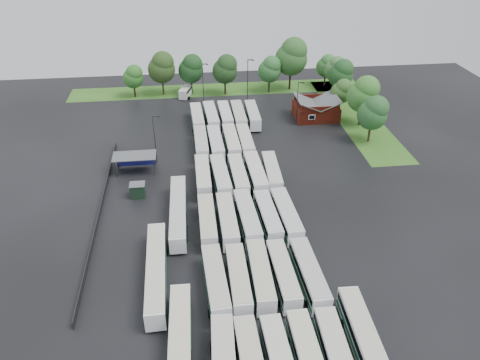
{
  "coord_description": "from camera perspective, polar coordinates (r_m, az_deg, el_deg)",
  "views": [
    {
      "loc": [
        -6.41,
        -58.86,
        45.94
      ],
      "look_at": [
        2.0,
        12.0,
        2.5
      ],
      "focal_mm": 35.0,
      "sensor_mm": 36.0,
      "label": 1
    }
  ],
  "objects": [
    {
      "name": "wash_shed",
      "position": [
        92.22,
        -12.7,
        2.74
      ],
      "size": [
        8.2,
        4.2,
        3.58
      ],
      "color": "#2D2D30",
      "rests_on": "ground"
    },
    {
      "name": "bus_r5c0",
      "position": [
        109.89,
        -5.25,
        7.55
      ],
      "size": [
        3.01,
        12.26,
        3.39
      ],
      "rotation": [
        0.0,
        0.0,
        0.04
      ],
      "color": "white",
      "rests_on": "ground"
    },
    {
      "name": "bus_r5c3",
      "position": [
        110.57,
        -0.18,
        7.86
      ],
      "size": [
        2.67,
        12.46,
        3.47
      ],
      "rotation": [
        0.0,
        0.0,
        0.0
      ],
      "color": "white",
      "rests_on": "ground"
    },
    {
      "name": "bus_r4c2",
      "position": [
        98.02,
        -1.05,
        4.64
      ],
      "size": [
        2.85,
        12.54,
        3.48
      ],
      "rotation": [
        0.0,
        0.0,
        0.02
      ],
      "color": "white",
      "rests_on": "ground"
    },
    {
      "name": "minibus",
      "position": [
        127.28,
        -6.65,
        10.64
      ],
      "size": [
        3.72,
        6.19,
        2.54
      ],
      "rotation": [
        0.0,
        0.0,
        -0.29
      ],
      "color": "white",
      "rests_on": "ground"
    },
    {
      "name": "artic_bus_west_b",
      "position": [
        77.15,
        -7.55,
        -3.83
      ],
      "size": [
        2.8,
        18.13,
        3.36
      ],
      "rotation": [
        0.0,
        0.0,
        -0.01
      ],
      "color": "white",
      "rests_on": "ground"
    },
    {
      "name": "artic_bus_west_c",
      "position": [
        66.28,
        -10.17,
        -10.93
      ],
      "size": [
        2.96,
        18.48,
        3.42
      ],
      "rotation": [
        0.0,
        0.0,
        0.02
      ],
      "color": "white",
      "rests_on": "ground"
    },
    {
      "name": "bus_r2c0",
      "position": [
        74.51,
        -4.01,
        -5.05
      ],
      "size": [
        2.59,
        12.01,
        3.34
      ],
      "rotation": [
        0.0,
        0.0,
        0.0
      ],
      "color": "white",
      "rests_on": "ground"
    },
    {
      "name": "brick_building",
      "position": [
        114.87,
        9.22,
        8.36
      ],
      "size": [
        10.07,
        8.6,
        5.39
      ],
      "color": "maroon",
      "rests_on": "ground"
    },
    {
      "name": "puddle_4",
      "position": [
        63.42,
        12.28,
        -16.04
      ],
      "size": [
        3.75,
        3.75,
        0.01
      ],
      "primitive_type": "cylinder",
      "color": "black",
      "rests_on": "ground"
    },
    {
      "name": "lamp_post_back_w",
      "position": [
        120.94,
        -4.48,
        11.98
      ],
      "size": [
        1.6,
        0.31,
        10.42
      ],
      "color": "#2D2D30",
      "rests_on": "ground"
    },
    {
      "name": "grass_strip_east",
      "position": [
        118.65,
        13.85,
        7.62
      ],
      "size": [
        10.0,
        50.0,
        0.01
      ],
      "primitive_type": "cube",
      "color": "#34671C",
      "rests_on": "ground"
    },
    {
      "name": "bus_r3c3",
      "position": [
        86.61,
        1.89,
        0.78
      ],
      "size": [
        3.02,
        12.72,
        3.52
      ],
      "rotation": [
        0.0,
        0.0,
        0.03
      ],
      "color": "white",
      "rests_on": "ground"
    },
    {
      "name": "tree_north_1",
      "position": [
        127.53,
        -9.5,
        13.42
      ],
      "size": [
        7.13,
        7.13,
        11.82
      ],
      "color": "#372716",
      "rests_on": "ground"
    },
    {
      "name": "west_fence",
      "position": [
        82.31,
        -16.67,
        -3.6
      ],
      "size": [
        0.1,
        50.0,
        1.2
      ],
      "primitive_type": "cube",
      "color": "#2D2D30",
      "rests_on": "ground"
    },
    {
      "name": "tree_east_2",
      "position": [
        117.88,
        12.32,
        10.55
      ],
      "size": [
        5.19,
        5.18,
        8.58
      ],
      "color": "black",
      "rests_on": "ground"
    },
    {
      "name": "grass_strip_north",
      "position": [
        132.19,
        -2.75,
        10.96
      ],
      "size": [
        80.0,
        10.0,
        0.01
      ],
      "primitive_type": "cube",
      "color": "#34671C",
      "rests_on": "ground"
    },
    {
      "name": "puddle_2",
      "position": [
        75.3,
        -4.9,
        -6.4
      ],
      "size": [
        5.67,
        5.67,
        0.01
      ],
      "primitive_type": "cylinder",
      "color": "black",
      "rests_on": "ground"
    },
    {
      "name": "artic_bus_east",
      "position": [
        57.81,
        15.55,
        -19.88
      ],
      "size": [
        3.26,
        18.69,
        3.45
      ],
      "rotation": [
        0.0,
        0.0,
        -0.03
      ],
      "color": "white",
      "rests_on": "ground"
    },
    {
      "name": "bus_r5c2",
      "position": [
        110.67,
        -1.82,
        7.84
      ],
      "size": [
        2.87,
        12.2,
        3.38
      ],
      "rotation": [
        0.0,
        0.0,
        0.02
      ],
      "color": "white",
      "rests_on": "ground"
    },
    {
      "name": "bus_r1c2",
      "position": [
        64.81,
        2.51,
        -11.54
      ],
      "size": [
        2.83,
        12.31,
        3.41
      ],
      "rotation": [
        0.0,
        0.0,
        -0.02
      ],
      "color": "white",
      "rests_on": "ground"
    },
    {
      "name": "tree_north_2",
      "position": [
        127.46,
        -5.96,
        13.38
      ],
      "size": [
        6.56,
        6.56,
        10.87
      ],
      "color": "black",
      "rests_on": "ground"
    },
    {
      "name": "bus_r2c4",
      "position": [
        75.84,
        5.66,
        -4.33
      ],
      "size": [
        3.19,
        12.64,
        3.49
      ],
      "rotation": [
        0.0,
        0.0,
        0.04
      ],
      "color": "white",
      "rests_on": "ground"
    },
    {
      "name": "bus_r3c0",
      "position": [
        86.15,
        -4.54,
        0.44
      ],
      "size": [
        2.59,
        12.12,
        3.37
      ],
      "rotation": [
        0.0,
        0.0,
        0.0
      ],
      "color": "white",
      "rests_on": "ground"
    },
    {
      "name": "bus_r5c1",
      "position": [
        110.16,
        -3.54,
        7.72
      ],
      "size": [
        3.25,
        12.65,
        3.49
      ],
      "rotation": [
        0.0,
        0.0,
        0.05
      ],
      "color": "white",
      "rests_on": "ground"
    },
    {
      "name": "utility_hut",
      "position": [
        84.81,
        -12.36,
        -1.22
      ],
      "size": [
        2.7,
        2.2,
        2.62
      ],
      "color": "black",
      "rests_on": "ground"
    },
    {
      "name": "bus_r2c2",
      "position": [
        75.01,
        0.89,
        -4.59
      ],
      "size": [
        3.23,
        12.76,
        3.52
      ],
      "rotation": [
        0.0,
        0.0,
        0.04
      ],
      "color": "white",
      "rests_on": "ground"
    },
    {
      "name": "artic_bus_west_a",
      "position": [
        56.93,
        -7.33,
        -19.79
      ],
      "size": [
        2.93,
        18.07,
        3.34
      ],
      "rotation": [
        0.0,
        0.0,
        -0.02
      ],
      "color": "white",
      "rests_on": "ground"
    },
    {
      "name": "bus_r2c1",
      "position": [
        74.43,
        -1.55,
        -4.97
      ],
      "size": [
        2.76,
        12.36,
        3.43
      ],
      "rotation": [
        0.0,
        0.0,
        0.01
      ],
      "color": "white",
      "rests_on": "ground"
    },
    {
      "name": "bus_r1c3",
      "position": [
        65.17,
        5.28,
        -11.42
      ],
      "size": [
        2.8,
        12.06,
        3.34
      ],
      "rotation": [
        0.0,
        0.0,
        0.02
      ],
      "color": "white",
      "rests_on": "ground"
    },
    {
      "name": "bus_r2c3",
      "position": [
        75.52,
        3.4,
        -4.47
      ],
      "size": [
        3.05,
        12.05,
        3.33
      ],
      "rotation": [
        0.0,
        0.0,
        0.04
      ],
      "color": "white",
      "rests_on": "ground"
    },
    {
      "name": "tree_east_4",
      "position": [
        131.97,
        11.55,
        13.16
      ],
      "size": [
        5.79,
        5.77,
        9.55
      ],
      "color": "black",
      "rests_on": "ground"
    },
    {
      "name": "lamp_post_nw",
      "position": [
        93.03,
        -10.3,
        5.31
      ],
      "size": [
        1.57,
        0.31,
        10.18
      ],
      "color": "#2D2D30",
      "rests_on": "ground"
    },
    {
      "name": "tree_north_5",
      "position": [
        130.1,
        6.36,
        14.77
      ],
      "size": [
        8.69,
        8.69,
        14.39
      ],
      "color": "black",
      "rests_on": "ground"
    },
    {
      "name": "bus_r4c0",
      "position": [
        97.96,
        -4.77,
        4.47
      ],
      "size": [
        2.67,
        12.15,
        3.38
      ],
      "rotation": [
        0.0,
        0.0,
        0.01
      ],
      "color": "white",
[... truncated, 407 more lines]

